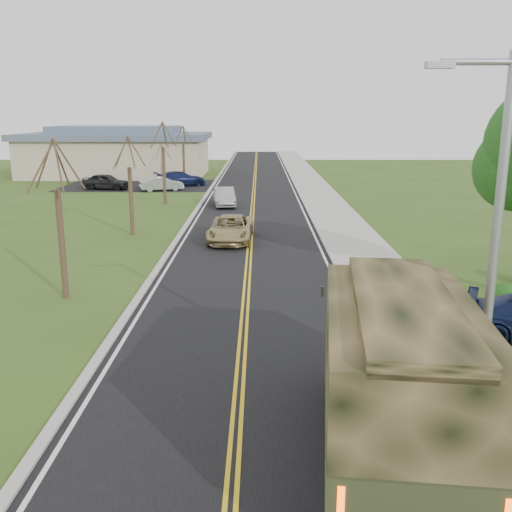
{
  "coord_description": "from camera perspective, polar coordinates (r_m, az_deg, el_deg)",
  "views": [
    {
      "loc": [
        0.52,
        -11.08,
        6.89
      ],
      "look_at": [
        0.39,
        9.45,
        1.8
      ],
      "focal_mm": 40.0,
      "sensor_mm": 36.0,
      "label": 1
    }
  ],
  "objects": [
    {
      "name": "sedan_silver",
      "position": [
        44.45,
        -3.18,
        5.92
      ],
      "size": [
        2.04,
        4.47,
        1.42
      ],
      "primitive_type": "imported",
      "rotation": [
        0.0,
        0.0,
        0.13
      ],
      "color": "#A1A1A6",
      "rests_on": "ground"
    },
    {
      "name": "sidewalk_right",
      "position": [
        51.82,
        6.34,
        6.26
      ],
      "size": [
        3.2,
        120.0,
        0.1
      ],
      "primitive_type": "cube",
      "color": "#9E998E",
      "rests_on": "ground"
    },
    {
      "name": "ground",
      "position": [
        13.06,
        -2.08,
        -17.94
      ],
      "size": [
        160.0,
        160.0,
        0.0
      ],
      "primitive_type": "plane",
      "color": "#344A18",
      "rests_on": "ground"
    },
    {
      "name": "bare_tree_a",
      "position": [
        22.79,
        -18.95,
        2.37
      ],
      "size": [
        1.93,
        2.26,
        6.08
      ],
      "color": "#38281C",
      "rests_on": "ground"
    },
    {
      "name": "lot_car_silver",
      "position": [
        54.22,
        -9.44,
        7.15
      ],
      "size": [
        4.26,
        2.71,
        1.33
      ],
      "primitive_type": "imported",
      "rotation": [
        0.0,
        0.0,
        1.93
      ],
      "color": "#AAAAAF",
      "rests_on": "ground"
    },
    {
      "name": "military_truck",
      "position": [
        11.66,
        13.72,
        -10.48
      ],
      "size": [
        3.44,
        7.78,
        3.76
      ],
      "rotation": [
        0.0,
        0.0,
        -0.11
      ],
      "color": "black",
      "rests_on": "ground"
    },
    {
      "name": "curb_left",
      "position": [
        51.75,
        -4.86,
        6.28
      ],
      "size": [
        0.3,
        120.0,
        0.1
      ],
      "primitive_type": "cube",
      "color": "#9E998E",
      "rests_on": "ground"
    },
    {
      "name": "bare_tree_d",
      "position": [
        57.74,
        -7.24,
        9.51
      ],
      "size": [
        1.88,
        2.2,
        5.91
      ],
      "color": "#38281C",
      "rests_on": "ground"
    },
    {
      "name": "curb_right",
      "position": [
        51.66,
        4.4,
        6.29
      ],
      "size": [
        0.3,
        120.0,
        0.12
      ],
      "primitive_type": "cube",
      "color": "#9E998E",
      "rests_on": "ground"
    },
    {
      "name": "bare_tree_c",
      "position": [
        45.89,
        -9.19,
        8.61
      ],
      "size": [
        2.04,
        2.39,
        6.42
      ],
      "color": "#38281C",
      "rests_on": "ground"
    },
    {
      "name": "street_light",
      "position": [
        11.71,
        22.31,
        0.73
      ],
      "size": [
        1.65,
        0.22,
        8.0
      ],
      "color": "gray",
      "rests_on": "ground"
    },
    {
      "name": "suv_champagne",
      "position": [
        31.9,
        -2.56,
        2.74
      ],
      "size": [
        2.52,
        5.17,
        1.42
      ],
      "primitive_type": "imported",
      "rotation": [
        0.0,
        0.0,
        -0.03
      ],
      "color": "tan",
      "rests_on": "ground"
    },
    {
      "name": "lot_car_dark",
      "position": [
        56.18,
        -14.76,
        7.21
      ],
      "size": [
        4.67,
        2.45,
        1.51
      ],
      "primitive_type": "imported",
      "rotation": [
        0.0,
        0.0,
        1.42
      ],
      "color": "black",
      "rests_on": "ground"
    },
    {
      "name": "bare_tree_b",
      "position": [
        34.21,
        -12.43,
        6.19
      ],
      "size": [
        1.83,
        2.14,
        5.73
      ],
      "color": "#38281C",
      "rests_on": "ground"
    },
    {
      "name": "commercial_building",
      "position": [
        69.18,
        -13.67,
        10.06
      ],
      "size": [
        25.5,
        21.5,
        5.65
      ],
      "color": "tan",
      "rests_on": "ground"
    },
    {
      "name": "road",
      "position": [
        51.54,
        -0.23,
        6.25
      ],
      "size": [
        8.0,
        120.0,
        0.01
      ],
      "primitive_type": "cube",
      "color": "black",
      "rests_on": "ground"
    },
    {
      "name": "lot_car_navy",
      "position": [
        57.57,
        -7.55,
        7.67
      ],
      "size": [
        5.45,
        3.96,
        1.47
      ],
      "primitive_type": "imported",
      "rotation": [
        0.0,
        0.0,
        2.0
      ],
      "color": "#101A3E",
      "rests_on": "ground"
    }
  ]
}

